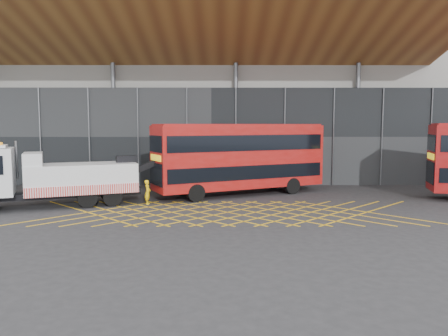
{
  "coord_description": "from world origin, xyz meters",
  "views": [
    {
      "loc": [
        2.9,
        -24.57,
        4.98
      ],
      "look_at": [
        3.0,
        1.5,
        2.4
      ],
      "focal_mm": 35.0,
      "sensor_mm": 36.0,
      "label": 1
    }
  ],
  "objects": [
    {
      "name": "recovery_truck",
      "position": [
        -7.63,
        1.65,
        1.85
      ],
      "size": [
        11.26,
        6.07,
        4.01
      ],
      "rotation": [
        0.0,
        0.0,
        0.37
      ],
      "color": "black",
      "rests_on": "ground_plane"
    },
    {
      "name": "construction_building",
      "position": [
        1.92,
        18.4,
        8.98
      ],
      "size": [
        55.0,
        23.97,
        18.0
      ],
      "color": "gray",
      "rests_on": "ground_plane"
    },
    {
      "name": "ground_plane",
      "position": [
        0.0,
        0.0,
        0.0
      ],
      "size": [
        120.0,
        120.0,
        0.0
      ],
      "primitive_type": "plane",
      "color": "#27272A"
    },
    {
      "name": "road_markings",
      "position": [
        3.2,
        0.0,
        0.01
      ],
      "size": [
        23.16,
        7.16,
        0.01
      ],
      "color": "#EEB016",
      "rests_on": "ground_plane"
    },
    {
      "name": "bus_towed",
      "position": [
        4.16,
        6.26,
        2.8
      ],
      "size": [
        12.37,
        7.96,
        5.04
      ],
      "rotation": [
        0.0,
        0.0,
        0.45
      ],
      "color": "#9E0F0C",
      "rests_on": "ground_plane"
    },
    {
      "name": "worker",
      "position": [
        -1.8,
        2.58,
        0.77
      ],
      "size": [
        0.37,
        0.56,
        1.54
      ],
      "primitive_type": "imported",
      "rotation": [
        0.0,
        0.0,
        1.57
      ],
      "color": "yellow",
      "rests_on": "ground_plane"
    }
  ]
}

